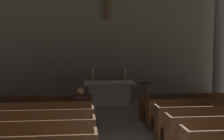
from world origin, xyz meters
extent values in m
cube|color=brown|center=(-2.50, 1.78, 0.70)|extent=(3.26, 0.05, 0.50)
cube|color=brown|center=(-0.84, 1.98, 0.47)|extent=(0.06, 0.50, 0.95)
cube|color=brown|center=(-2.50, 3.00, 0.42)|extent=(3.26, 0.40, 0.05)
cube|color=brown|center=(-2.50, 2.78, 0.70)|extent=(3.26, 0.05, 0.50)
cube|color=brown|center=(-2.50, 3.18, 0.20)|extent=(3.26, 0.04, 0.40)
cube|color=brown|center=(-0.84, 2.98, 0.47)|extent=(0.06, 0.50, 0.95)
cube|color=brown|center=(-2.50, 4.01, 0.42)|extent=(3.26, 0.40, 0.05)
cube|color=brown|center=(-2.50, 3.78, 0.70)|extent=(3.26, 0.05, 0.50)
cube|color=brown|center=(-2.50, 4.19, 0.20)|extent=(3.26, 0.04, 0.40)
cube|color=brown|center=(-0.84, 3.99, 0.47)|extent=(0.06, 0.50, 0.95)
cube|color=brown|center=(-2.50, 5.01, 0.42)|extent=(3.26, 0.40, 0.05)
cube|color=brown|center=(-2.50, 4.78, 0.70)|extent=(3.26, 0.05, 0.50)
cube|color=brown|center=(-2.50, 5.19, 0.20)|extent=(3.26, 0.04, 0.40)
cube|color=brown|center=(-0.84, 4.99, 0.47)|extent=(0.06, 0.50, 0.95)
cube|color=brown|center=(0.84, 1.98, 0.47)|extent=(0.06, 0.50, 0.95)
cube|color=brown|center=(2.50, 3.00, 0.42)|extent=(3.26, 0.40, 0.05)
cube|color=brown|center=(2.50, 2.78, 0.70)|extent=(3.26, 0.05, 0.50)
cube|color=brown|center=(2.50, 3.18, 0.20)|extent=(3.26, 0.04, 0.40)
cube|color=brown|center=(0.84, 2.98, 0.47)|extent=(0.06, 0.50, 0.95)
cube|color=brown|center=(2.50, 4.01, 0.42)|extent=(3.26, 0.40, 0.05)
cube|color=brown|center=(2.50, 3.78, 0.70)|extent=(3.26, 0.05, 0.50)
cube|color=brown|center=(2.50, 4.19, 0.20)|extent=(3.26, 0.04, 0.40)
cube|color=brown|center=(0.84, 3.99, 0.47)|extent=(0.06, 0.50, 0.95)
cube|color=brown|center=(2.50, 5.01, 0.42)|extent=(3.26, 0.40, 0.05)
cube|color=brown|center=(2.50, 4.78, 0.70)|extent=(3.26, 0.05, 0.50)
cube|color=brown|center=(2.50, 5.19, 0.20)|extent=(3.26, 0.04, 0.40)
cube|color=brown|center=(0.84, 4.99, 0.47)|extent=(0.06, 0.50, 0.95)
cube|color=gray|center=(5.04, 7.85, 0.10)|extent=(0.89, 0.89, 0.20)
cylinder|color=gray|center=(5.04, 7.85, 3.59)|extent=(0.64, 0.64, 7.17)
cube|color=#A8A399|center=(0.00, 7.75, 0.44)|extent=(1.76, 0.72, 0.88)
cube|color=#A8A399|center=(0.00, 7.75, 0.94)|extent=(2.20, 0.90, 0.12)
cube|color=silver|center=(0.00, 7.75, 1.00)|extent=(2.09, 0.86, 0.01)
cylinder|color=#B79338|center=(-0.70, 7.75, 1.02)|extent=(0.16, 0.16, 0.02)
cylinder|color=#B79338|center=(-0.70, 7.75, 1.18)|extent=(0.07, 0.07, 0.35)
cylinder|color=silver|center=(-0.70, 7.75, 1.50)|extent=(0.04, 0.04, 0.28)
cylinder|color=#B79338|center=(0.70, 7.75, 1.02)|extent=(0.16, 0.16, 0.02)
cylinder|color=#B79338|center=(0.70, 7.75, 1.18)|extent=(0.07, 0.07, 0.35)
cylinder|color=silver|center=(0.70, 7.75, 1.50)|extent=(0.04, 0.04, 0.28)
cube|color=#706656|center=(0.00, 9.42, 4.22)|extent=(11.09, 0.25, 8.43)
cube|color=brown|center=(0.00, 9.20, 4.64)|extent=(0.19, 0.19, 1.61)
cylinder|color=brown|center=(1.27, 6.55, 0.02)|extent=(0.36, 0.36, 0.04)
cylinder|color=brown|center=(1.27, 6.55, 0.53)|extent=(0.10, 0.10, 1.05)
cube|color=brown|center=(1.27, 6.55, 1.08)|extent=(0.44, 0.31, 0.15)
cube|color=#26262B|center=(-1.16, 4.19, 0.23)|extent=(0.24, 0.14, 0.45)
cube|color=#26262B|center=(-1.16, 4.06, 0.51)|extent=(0.28, 0.36, 0.12)
cube|color=#381919|center=(-1.16, 3.93, 0.84)|extent=(0.32, 0.20, 0.54)
sphere|color=#9E7051|center=(-1.16, 3.93, 1.22)|extent=(0.20, 0.20, 0.20)
camera|label=1|loc=(-1.02, -3.89, 2.45)|focal=43.82mm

